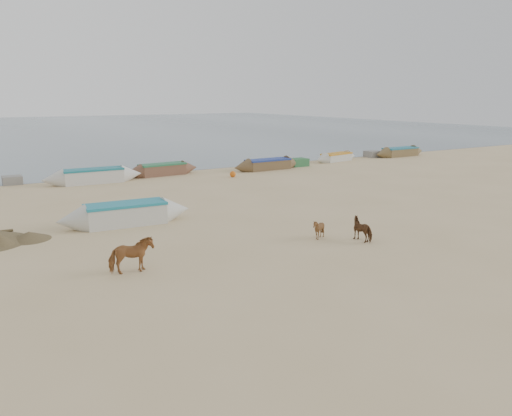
% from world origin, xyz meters
% --- Properties ---
extents(ground, '(140.00, 140.00, 0.00)m').
position_xyz_m(ground, '(0.00, 0.00, 0.00)').
color(ground, tan).
rests_on(ground, ground).
extents(sea, '(160.00, 160.00, 0.00)m').
position_xyz_m(sea, '(0.00, 82.00, 0.01)').
color(sea, slate).
rests_on(sea, ground).
extents(cow_adult, '(1.49, 0.78, 1.22)m').
position_xyz_m(cow_adult, '(-6.32, 1.49, 0.61)').
color(cow_adult, '#996032').
rests_on(cow_adult, ground).
extents(calf_front, '(0.91, 0.85, 0.84)m').
position_xyz_m(calf_front, '(1.50, 1.51, 0.42)').
color(calf_front, '#56351B').
rests_on(calf_front, ground).
extents(calf_right, '(1.17, 1.22, 0.95)m').
position_xyz_m(calf_right, '(2.97, 0.44, 0.47)').
color(calf_right, '#53321A').
rests_on(calf_right, ground).
extents(near_canoe, '(6.11, 1.73, 1.01)m').
position_xyz_m(near_canoe, '(-4.58, 7.90, 0.51)').
color(near_canoe, beige).
rests_on(near_canoe, ground).
extents(waterline_canoes, '(55.97, 3.88, 0.99)m').
position_xyz_m(waterline_canoes, '(-0.31, 19.90, 0.43)').
color(waterline_canoes, brown).
rests_on(waterline_canoes, ground).
extents(beach_clutter, '(47.07, 5.66, 0.64)m').
position_xyz_m(beach_clutter, '(3.94, 20.19, 0.30)').
color(beach_clutter, '#337146').
rests_on(beach_clutter, ground).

